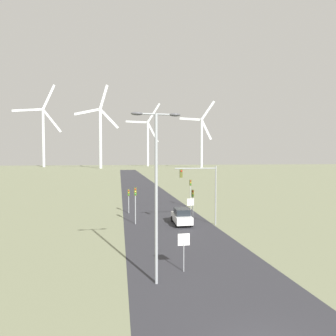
# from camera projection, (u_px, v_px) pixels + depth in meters

# --- Properties ---
(road_surface) EXTENTS (10.00, 240.00, 0.01)m
(road_surface) POSITION_uv_depth(u_px,v_px,m) (145.00, 194.00, 56.08)
(road_surface) COLOR #2D2D33
(road_surface) RESTS_ON ground
(streetlamp) EXTENTS (2.95, 0.32, 10.21)m
(streetlamp) POSITION_uv_depth(u_px,v_px,m) (156.00, 178.00, 15.48)
(streetlamp) COLOR #93999E
(streetlamp) RESTS_ON ground
(stop_sign_near) EXTENTS (0.81, 0.07, 2.56)m
(stop_sign_near) POSITION_uv_depth(u_px,v_px,m) (184.00, 245.00, 17.30)
(stop_sign_near) COLOR #93999E
(stop_sign_near) RESTS_ON ground
(stop_sign_far) EXTENTS (0.81, 0.07, 2.90)m
(stop_sign_far) POSITION_uv_depth(u_px,v_px,m) (190.00, 206.00, 30.11)
(stop_sign_far) COLOR #93999E
(stop_sign_far) RESTS_ON ground
(traffic_light_post_near_left) EXTENTS (0.28, 0.34, 4.20)m
(traffic_light_post_near_left) POSITION_uv_depth(u_px,v_px,m) (135.00, 197.00, 29.86)
(traffic_light_post_near_left) COLOR #93999E
(traffic_light_post_near_left) RESTS_ON ground
(traffic_light_post_near_right) EXTENTS (0.28, 0.34, 3.52)m
(traffic_light_post_near_right) POSITION_uv_depth(u_px,v_px,m) (193.00, 197.00, 33.37)
(traffic_light_post_near_right) COLOR #93999E
(traffic_light_post_near_right) RESTS_ON ground
(traffic_light_post_mid_left) EXTENTS (0.28, 0.34, 3.30)m
(traffic_light_post_mid_left) POSITION_uv_depth(u_px,v_px,m) (129.00, 196.00, 35.82)
(traffic_light_post_mid_left) COLOR #93999E
(traffic_light_post_mid_left) RESTS_ON ground
(traffic_light_post_mid_right) EXTENTS (0.28, 0.34, 4.23)m
(traffic_light_post_mid_right) POSITION_uv_depth(u_px,v_px,m) (190.00, 187.00, 40.46)
(traffic_light_post_mid_right) COLOR #93999E
(traffic_light_post_mid_right) RESTS_ON ground
(traffic_light_mast_overhead) EXTENTS (4.80, 0.35, 6.66)m
(traffic_light_mast_overhead) POSITION_uv_depth(u_px,v_px,m) (202.00, 183.00, 29.22)
(traffic_light_mast_overhead) COLOR #93999E
(traffic_light_mast_overhead) RESTS_ON ground
(car_approaching) EXTENTS (1.94, 4.16, 1.83)m
(car_approaching) POSITION_uv_depth(u_px,v_px,m) (182.00, 216.00, 29.86)
(car_approaching) COLOR white
(car_approaching) RESTS_ON ground
(wind_turbine_far_left) EXTENTS (38.88, 7.52, 73.81)m
(wind_turbine_far_left) POSITION_uv_depth(u_px,v_px,m) (43.00, 131.00, 232.45)
(wind_turbine_far_left) COLOR silver
(wind_turbine_far_left) RESTS_ON ground
(wind_turbine_left) EXTENTS (33.06, 2.60, 64.19)m
(wind_turbine_left) POSITION_uv_depth(u_px,v_px,m) (100.00, 132.00, 200.88)
(wind_turbine_left) COLOR silver
(wind_turbine_left) RESTS_ON ground
(wind_turbine_center) EXTENTS (33.90, 7.70, 62.39)m
(wind_turbine_center) POSITION_uv_depth(u_px,v_px,m) (148.00, 139.00, 260.08)
(wind_turbine_center) COLOR silver
(wind_turbine_center) RESTS_ON ground
(wind_turbine_right) EXTENTS (28.75, 8.27, 55.94)m
(wind_turbine_right) POSITION_uv_depth(u_px,v_px,m) (201.00, 138.00, 220.57)
(wind_turbine_right) COLOR silver
(wind_turbine_right) RESTS_ON ground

